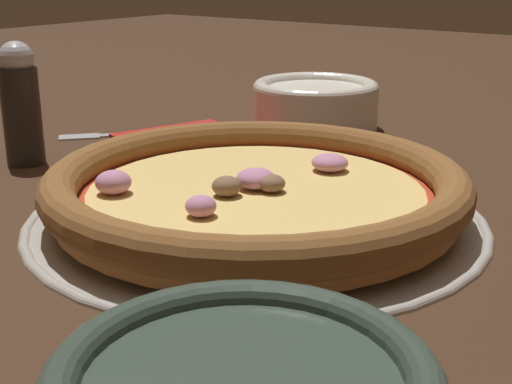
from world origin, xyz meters
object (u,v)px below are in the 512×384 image
(fork, at_px, (131,133))
(napkin, at_px, (187,136))
(pizza_tray, at_px, (256,215))
(pizza, at_px, (256,187))
(pepper_shaker, at_px, (21,104))
(bowl_far, at_px, (315,103))

(fork, bearing_deg, napkin, 148.99)
(pizza_tray, distance_m, pizza, 0.02)
(fork, bearing_deg, pizza_tray, 104.62)
(pizza_tray, height_order, pepper_shaker, pepper_shaker)
(pizza, relative_size, napkin, 1.96)
(napkin, distance_m, pepper_shaker, 0.19)
(fork, bearing_deg, pepper_shaker, 42.24)
(bowl_far, bearing_deg, pepper_shaker, -116.10)
(pizza_tray, xyz_separation_m, napkin, (-0.21, 0.16, 0.00))
(napkin, height_order, pepper_shaker, pepper_shaker)
(pizza_tray, bearing_deg, fork, 153.87)
(pizza_tray, bearing_deg, napkin, 143.14)
(pizza_tray, relative_size, pepper_shaker, 2.97)
(pizza_tray, distance_m, napkin, 0.26)
(pizza_tray, bearing_deg, bowl_far, 113.76)
(pizza_tray, xyz_separation_m, fork, (-0.28, 0.14, -0.00))
(napkin, bearing_deg, pepper_shaker, -110.84)
(pizza_tray, height_order, napkin, same)
(pizza_tray, relative_size, pizza, 1.09)
(pizza, relative_size, fork, 2.17)
(bowl_far, relative_size, fork, 0.98)
(pizza, height_order, napkin, pizza)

